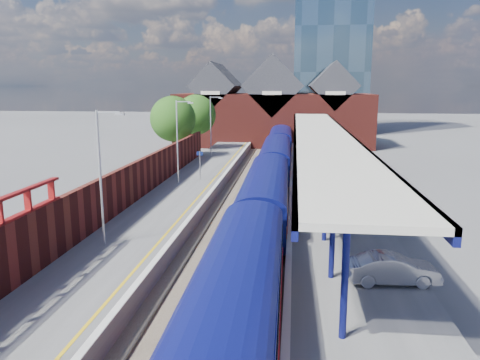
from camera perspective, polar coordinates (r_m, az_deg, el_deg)
The scene contains 22 objects.
ground at distance 47.43m, azimuth 2.52°, elevation 0.23°, with size 240.00×240.00×0.00m, color #5B5B5E.
ballast_bed at distance 37.69m, azimuth 1.43°, elevation -2.65°, with size 6.00×76.00×0.06m, color #473D33.
rails at distance 37.66m, azimuth 1.43°, elevation -2.51°, with size 4.51×76.00×0.14m.
left_platform at distance 38.45m, azimuth -6.77°, elevation -1.72°, with size 5.00×76.00×1.00m, color #565659.
right_platform at distance 37.53m, azimuth 10.60°, elevation -2.16°, with size 6.00×76.00×1.00m, color #565659.
coping_left at distance 37.86m, azimuth -3.32°, elevation -1.05°, with size 0.30×76.00×0.05m, color silver.
coping_right at distance 37.32m, azimuth 6.26°, elevation -1.28°, with size 0.30×76.00×0.05m, color silver.
yellow_line at distance 37.97m, azimuth -4.21°, elevation -1.05°, with size 0.14×76.00×0.01m, color yellow.
train at distance 39.62m, azimuth 3.92°, elevation 1.12°, with size 3.00×65.93×3.45m.
canopy at distance 38.63m, azimuth 9.89°, elevation 5.40°, with size 4.50×52.00×4.48m.
lamp_post_b at distance 24.75m, azimuth -16.41°, elevation 1.22°, with size 1.48×0.18×7.00m.
lamp_post_c at distance 39.82m, azimuth -7.47°, elevation 5.27°, with size 1.48×0.18×7.00m.
lamp_post_d at distance 55.42m, azimuth -3.46°, elevation 7.04°, with size 1.48×0.18×7.00m.
platform_sign at distance 41.76m, azimuth -4.91°, elevation 2.42°, with size 0.55×0.08×2.50m.
brick_wall at distance 32.73m, azimuth -13.88°, elevation -0.78°, with size 0.35×50.00×3.86m.
station_building at distance 74.58m, azimuth 4.12°, elevation 8.49°, with size 30.00×12.12×13.78m.
glass_tower at distance 97.28m, azimuth 11.04°, elevation 17.69°, with size 14.20×14.20×40.30m.
tree_near at distance 54.20m, azimuth -8.04°, elevation 7.23°, with size 5.20×5.20×8.10m.
tree_far at distance 61.75m, azimuth -5.26°, elevation 7.79°, with size 5.20×5.20×8.10m.
parked_car_silver at distance 20.96m, azimuth 18.09°, elevation -10.27°, with size 1.32×3.79×1.25m, color #9F9EA2.
parked_car_dark at distance 35.23m, azimuth 13.01°, elevation -1.38°, with size 1.56×3.83×1.11m, color black.
parked_car_blue at distance 30.16m, azimuth 15.21°, elevation -3.68°, with size 1.76×3.81×1.06m, color navy.
Camera 1 is at (3.26, -16.42, 9.15)m, focal length 35.00 mm.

